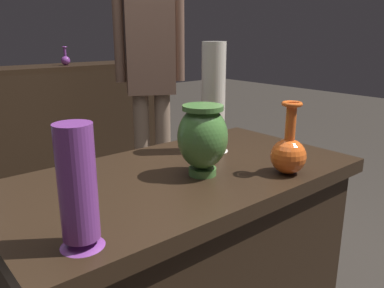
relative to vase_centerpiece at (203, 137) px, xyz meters
The scene contains 8 objects.
display_plinth 0.53m from the vase_centerpiece, 121.02° to the left, with size 1.20×0.64×0.80m.
back_display_shelf 2.30m from the vase_centerpiece, 90.93° to the left, with size 2.60×0.40×0.99m.
vase_centerpiece is the anchor object (origin of this frame).
vase_tall_behind 0.28m from the vase_centerpiece, 40.03° to the left, with size 0.12×0.12×0.41m.
vase_left_accent 0.28m from the vase_centerpiece, 37.13° to the right, with size 0.12×0.12×0.24m.
vase_right_accent 0.52m from the vase_centerpiece, 161.65° to the right, with size 0.10×0.10×0.27m.
shelf_vase_right 2.27m from the vase_centerpiece, 77.71° to the left, with size 0.07×0.07×0.15m.
visitor_near_right 1.52m from the vase_centerpiece, 62.02° to the left, with size 0.42×0.31×1.70m.
Camera 1 is at (-0.75, -0.95, 1.24)m, focal length 36.25 mm.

